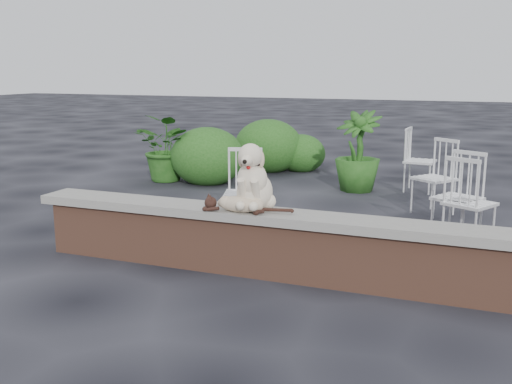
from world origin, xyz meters
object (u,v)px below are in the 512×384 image
(chair_e, at_px, (420,160))
(potted_plant_b, at_px, (358,151))
(chair_d, at_px, (434,177))
(chair_c, at_px, (470,202))
(chair_b, at_px, (458,197))
(potted_plant_a, at_px, (168,148))
(cat, at_px, (240,203))
(dog, at_px, (255,175))
(chair_a, at_px, (244,193))

(chair_e, relative_size, potted_plant_b, 0.79)
(chair_d, distance_m, potted_plant_b, 1.62)
(chair_c, distance_m, potted_plant_b, 2.92)
(chair_c, bearing_deg, chair_e, -45.67)
(chair_b, relative_size, chair_c, 1.00)
(chair_d, bearing_deg, chair_e, 140.03)
(potted_plant_a, relative_size, potted_plant_b, 0.91)
(cat, relative_size, chair_d, 0.99)
(dog, height_order, chair_a, dog)
(chair_a, height_order, potted_plant_a, potted_plant_a)
(chair_e, xyz_separation_m, chair_d, (0.32, -1.38, 0.00))
(potted_plant_a, bearing_deg, chair_b, -22.12)
(cat, height_order, potted_plant_b, potted_plant_b)
(dog, xyz_separation_m, potted_plant_a, (-2.92, 3.58, -0.34))
(chair_b, bearing_deg, potted_plant_a, -174.94)
(dog, bearing_deg, cat, -123.25)
(chair_c, distance_m, potted_plant_a, 5.10)
(chair_b, distance_m, chair_c, 0.24)
(potted_plant_a, height_order, potted_plant_b, potted_plant_b)
(chair_a, bearing_deg, chair_c, -7.08)
(potted_plant_a, xyz_separation_m, potted_plant_b, (3.01, 0.35, 0.05))
(cat, xyz_separation_m, chair_a, (-0.49, 1.26, -0.19))
(chair_e, bearing_deg, potted_plant_a, 104.19)
(chair_e, relative_size, chair_d, 1.00)
(dog, relative_size, potted_plant_a, 0.56)
(chair_c, distance_m, chair_e, 2.80)
(cat, relative_size, potted_plant_a, 0.86)
(chair_b, bearing_deg, dog, -105.97)
(potted_plant_a, bearing_deg, chair_e, 9.28)
(potted_plant_a, bearing_deg, chair_d, -10.06)
(chair_e, distance_m, chair_d, 1.41)
(chair_d, height_order, potted_plant_a, potted_plant_a)
(chair_e, bearing_deg, dog, 172.06)
(chair_c, xyz_separation_m, chair_a, (-2.32, -0.42, 0.00))
(chair_c, distance_m, chair_a, 2.36)
(cat, relative_size, chair_a, 0.99)
(chair_b, bearing_deg, potted_plant_b, 152.16)
(dog, relative_size, chair_d, 0.65)
(chair_b, relative_size, potted_plant_a, 0.86)
(chair_b, xyz_separation_m, chair_a, (-2.19, -0.63, 0.00))
(chair_a, bearing_deg, chair_d, 25.65)
(cat, distance_m, chair_d, 3.29)
(chair_e, height_order, chair_d, same)
(chair_b, height_order, chair_e, same)
(cat, xyz_separation_m, chair_e, (1.04, 4.36, -0.19))
(chair_a, distance_m, potted_plant_a, 3.41)
(dog, relative_size, potted_plant_b, 0.51)
(chair_c, relative_size, potted_plant_a, 0.86)
(chair_e, relative_size, potted_plant_a, 0.86)
(chair_a, relative_size, chair_e, 1.00)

